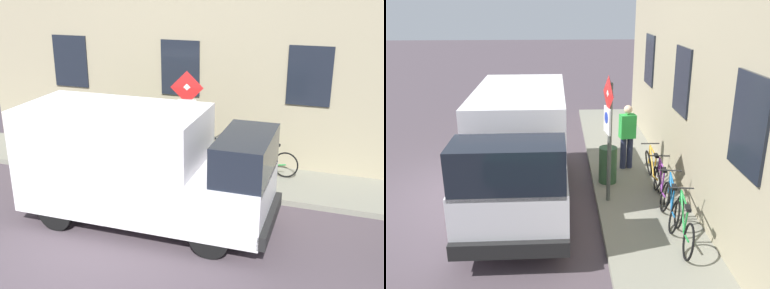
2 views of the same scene
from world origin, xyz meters
TOP-DOWN VIEW (x-y plane):
  - ground_plane at (0.00, 0.00)m, footprint 80.00×80.00m
  - sidewalk_slab at (3.96, 0.00)m, footprint 1.98×14.51m
  - building_facade at (5.30, 0.00)m, footprint 0.75×12.51m
  - sign_post_stacked at (3.18, -0.82)m, footprint 0.18×0.56m
  - delivery_van at (1.26, -0.47)m, footprint 2.05×5.35m
  - bicycle_green at (4.40, -2.55)m, footprint 0.46×1.71m
  - bicycle_blue at (4.40, -1.69)m, footprint 0.52×1.72m
  - bicycle_purple at (4.40, -0.84)m, footprint 0.46×1.72m
  - bicycle_orange at (4.40, 0.02)m, footprint 0.46×1.71m
  - pedestrian at (3.91, 1.05)m, footprint 0.44×0.32m
  - litter_bin at (3.31, 0.17)m, footprint 0.44×0.44m

SIDE VIEW (x-z plane):
  - ground_plane at x=0.00m, z-range 0.00..0.00m
  - sidewalk_slab at x=3.96m, z-range 0.00..0.14m
  - bicycle_green at x=4.40m, z-range 0.07..0.96m
  - bicycle_blue at x=4.40m, z-range 0.07..0.95m
  - bicycle_purple at x=4.40m, z-range 0.07..0.96m
  - bicycle_orange at x=4.40m, z-range 0.07..0.96m
  - litter_bin at x=3.31m, z-range 0.14..1.04m
  - pedestrian at x=3.91m, z-range 0.21..1.93m
  - delivery_van at x=1.26m, z-range 0.08..2.58m
  - sign_post_stacked at x=3.18m, z-range 0.61..3.30m
  - building_facade at x=5.30m, z-range 0.00..8.36m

